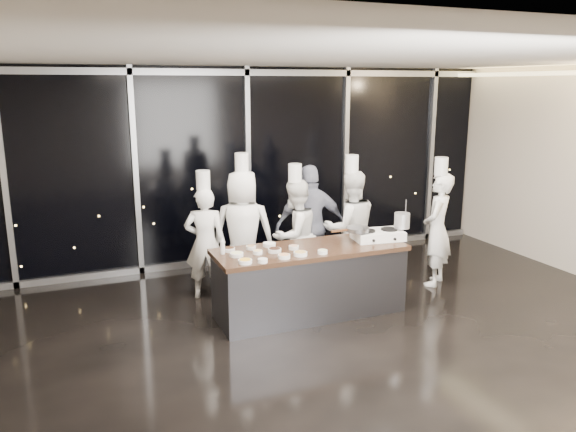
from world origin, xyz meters
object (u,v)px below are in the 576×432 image
(stock_pot, at_px, (402,220))
(chef_center, at_px, (295,235))
(chef_side, at_px, (437,228))
(chef_far_left, at_px, (205,241))
(chef_right, at_px, (350,228))
(demo_counter, at_px, (310,281))
(chef_left, at_px, (243,231))
(guest, at_px, (311,226))
(stove, at_px, (378,235))
(frying_pan, at_px, (357,229))

(stock_pot, bearing_deg, chef_center, 139.55)
(chef_side, bearing_deg, chef_far_left, -54.11)
(chef_center, relative_size, chef_right, 0.95)
(demo_counter, xyz_separation_m, chef_side, (2.20, 0.33, 0.41))
(chef_right, relative_size, chef_side, 1.02)
(chef_left, xyz_separation_m, guest, (1.02, -0.05, -0.00))
(chef_left, bearing_deg, stove, 166.59)
(demo_counter, relative_size, chef_far_left, 1.37)
(demo_counter, height_order, chef_right, chef_right)
(frying_pan, distance_m, chef_right, 0.88)
(chef_side, bearing_deg, stove, -25.76)
(chef_far_left, distance_m, chef_center, 1.28)
(demo_counter, xyz_separation_m, chef_right, (1.02, 0.82, 0.41))
(chef_center, bearing_deg, chef_right, 150.42)
(stock_pot, bearing_deg, demo_counter, 177.81)
(chef_far_left, relative_size, chef_right, 0.93)
(chef_right, distance_m, chef_side, 1.28)
(chef_center, height_order, chef_right, chef_right)
(chef_right, bearing_deg, chef_center, 0.11)
(demo_counter, height_order, chef_left, chef_left)
(chef_far_left, relative_size, chef_side, 0.94)
(demo_counter, height_order, chef_center, chef_center)
(stove, xyz_separation_m, chef_center, (-0.82, 0.92, -0.15))
(chef_left, xyz_separation_m, chef_right, (1.56, -0.26, -0.04))
(stove, bearing_deg, guest, 124.35)
(frying_pan, height_order, stock_pot, stock_pot)
(chef_side, bearing_deg, chef_center, -57.30)
(chef_far_left, distance_m, chef_side, 3.38)
(chef_far_left, bearing_deg, stove, 170.79)
(stock_pot, height_order, chef_side, chef_side)
(demo_counter, relative_size, chef_right, 1.27)
(demo_counter, height_order, guest, guest)
(chef_side, bearing_deg, chef_right, -63.32)
(chef_far_left, xyz_separation_m, chef_center, (1.27, -0.18, 0.01))
(stove, height_order, frying_pan, frying_pan)
(chef_far_left, bearing_deg, chef_center, -169.34)
(chef_left, bearing_deg, chef_right, -167.96)
(stove, xyz_separation_m, guest, (-0.52, 1.02, -0.07))
(chef_center, xyz_separation_m, chef_side, (2.02, -0.59, 0.04))
(chef_far_left, bearing_deg, stock_pot, 173.03)
(stove, bearing_deg, chef_left, 152.45)
(frying_pan, xyz_separation_m, chef_side, (1.52, 0.31, -0.21))
(stove, distance_m, guest, 1.15)
(frying_pan, distance_m, chef_far_left, 2.09)
(chef_right, bearing_deg, guest, -13.50)
(demo_counter, height_order, stove, stove)
(chef_far_left, bearing_deg, chef_right, -169.06)
(demo_counter, distance_m, guest, 1.21)
(chef_far_left, distance_m, chef_left, 0.55)
(chef_left, relative_size, guest, 1.12)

